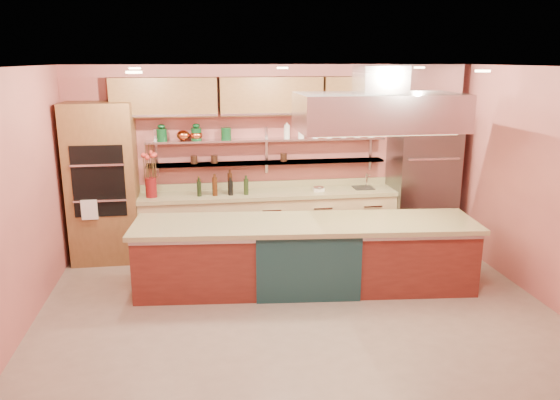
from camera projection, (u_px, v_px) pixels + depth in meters
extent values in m
cube|color=gray|center=(298.00, 314.00, 6.37)|extent=(6.00, 5.00, 0.02)
cube|color=black|center=(300.00, 67.00, 5.66)|extent=(6.00, 5.00, 0.02)
cube|color=#BC6059|center=(269.00, 158.00, 8.40)|extent=(6.00, 0.04, 2.80)
cube|color=#BC6059|center=(368.00, 289.00, 3.62)|extent=(6.00, 0.04, 2.80)
cube|color=#BC6059|center=(11.00, 208.00, 5.58)|extent=(0.04, 5.00, 2.80)
cube|color=#BC6059|center=(548.00, 188.00, 6.44)|extent=(0.04, 5.00, 2.80)
cube|color=brown|center=(103.00, 183.00, 7.81)|extent=(0.95, 0.64, 2.30)
cube|color=slate|center=(422.00, 180.00, 8.49)|extent=(0.95, 0.72, 2.10)
cube|color=tan|center=(269.00, 222.00, 8.34)|extent=(3.84, 0.64, 0.93)
cube|color=silver|center=(267.00, 163.00, 8.28)|extent=(3.60, 0.26, 0.03)
cube|color=silver|center=(267.00, 140.00, 8.20)|extent=(3.60, 0.26, 0.03)
cube|color=brown|center=(271.00, 96.00, 7.99)|extent=(4.60, 0.36, 0.55)
cube|color=silver|center=(379.00, 112.00, 6.67)|extent=(2.00, 1.00, 0.45)
cube|color=#FFE5A5|center=(297.00, 69.00, 5.86)|extent=(4.00, 2.80, 0.02)
cube|color=maroon|center=(305.00, 255.00, 7.00)|extent=(4.31, 1.30, 0.89)
cylinder|color=maroon|center=(151.00, 187.00, 7.89)|extent=(0.17, 0.17, 0.29)
cube|color=black|center=(223.00, 186.00, 8.05)|extent=(0.84, 0.52, 0.26)
cube|color=white|center=(319.00, 188.00, 8.28)|extent=(0.17, 0.14, 0.09)
cylinder|color=white|center=(367.00, 181.00, 8.47)|extent=(0.03, 0.03, 0.23)
ellipsoid|color=#D75D31|center=(183.00, 135.00, 7.99)|extent=(0.20, 0.20, 0.15)
cylinder|color=#0D3F1C|center=(226.00, 134.00, 8.08)|extent=(0.18, 0.18, 0.18)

